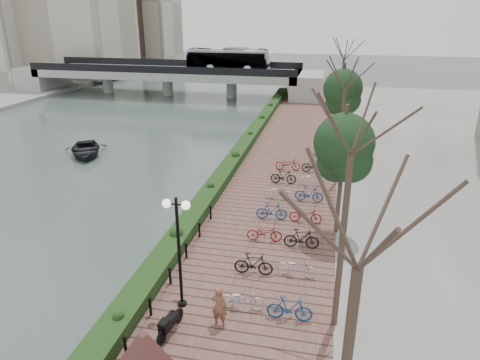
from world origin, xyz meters
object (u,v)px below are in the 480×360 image
(lamppost, at_px, (178,229))
(pedestrian, at_px, (219,306))
(boat, at_px, (85,150))
(motorcycle, at_px, (170,322))

(lamppost, bearing_deg, pedestrian, -24.40)
(lamppost, xyz_separation_m, boat, (-14.16, 16.79, -3.24))
(motorcycle, xyz_separation_m, pedestrian, (1.56, 0.75, 0.35))
(motorcycle, relative_size, boat, 0.30)
(lamppost, xyz_separation_m, pedestrian, (1.68, -0.76, -2.46))
(lamppost, distance_m, pedestrian, 3.07)
(lamppost, height_order, motorcycle, lamppost)
(lamppost, height_order, pedestrian, lamppost)
(motorcycle, relative_size, pedestrian, 0.89)
(motorcycle, height_order, pedestrian, pedestrian)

